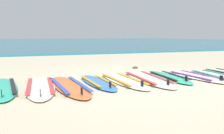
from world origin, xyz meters
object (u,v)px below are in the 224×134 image
surfboard_2 (40,87)px  surfboard_6 (148,78)px  surfboard_9 (217,76)px  surfboard_8 (195,76)px  surfboard_1 (2,88)px  surfboard_3 (69,86)px  surfboard_5 (123,80)px  surfboard_7 (169,77)px  surfboard_4 (98,82)px

surfboard_2 → surfboard_6: bearing=2.2°
surfboard_9 → surfboard_2: bearing=177.5°
surfboard_2 → surfboard_8: (3.70, -0.04, 0.00)m
surfboard_1 → surfboard_8: size_ratio=1.10×
surfboard_3 → surfboard_5: (1.26, 0.20, 0.00)m
surfboard_3 → surfboard_2: bearing=168.6°
surfboard_1 → surfboard_6: (3.15, -0.05, -0.00)m
surfboard_5 → surfboard_7: same height
surfboard_5 → surfboard_9: size_ratio=1.01×
surfboard_3 → surfboard_5: 1.28m
surfboard_2 → surfboard_3: size_ratio=0.98×
surfboard_9 → surfboard_1: bearing=176.2°
surfboard_8 → surfboard_2: bearing=179.4°
surfboard_1 → surfboard_9: same height
surfboard_5 → surfboard_8: size_ratio=1.09×
surfboard_4 → surfboard_9: (3.04, -0.26, -0.00)m
surfboard_3 → surfboard_6: (1.89, 0.21, -0.00)m
surfboard_8 → surfboard_9: size_ratio=0.92×
surfboard_7 → surfboard_8: size_ratio=0.96×
surfboard_1 → surfboard_2: bearing=-11.5°
surfboard_1 → surfboard_8: 4.40m
surfboard_3 → surfboard_7: same height
surfboard_2 → surfboard_5: (1.82, 0.09, 0.00)m
surfboard_1 → surfboard_5: (2.52, -0.06, -0.00)m
surfboard_2 → surfboard_8: bearing=-0.6°
surfboard_2 → surfboard_8: size_ratio=1.12×
surfboard_4 → surfboard_7: same height
surfboard_6 → surfboard_4: bearing=-179.0°
surfboard_7 → surfboard_8: bearing=-14.2°
surfboard_9 → surfboard_5: bearing=173.6°
surfboard_8 → surfboard_4: bearing=177.4°
surfboard_6 → surfboard_9: bearing=-8.8°
surfboard_1 → surfboard_3: (1.26, -0.26, -0.00)m
surfboard_2 → surfboard_5: same height
surfboard_2 → surfboard_4: 1.21m
surfboard_7 → surfboard_3: bearing=-174.6°
surfboard_1 → surfboard_6: same height
surfboard_1 → surfboard_4: (1.91, -0.07, 0.00)m
surfboard_2 → surfboard_7: (3.04, 0.12, 0.00)m
surfboard_4 → surfboard_8: bearing=-2.6°
surfboard_4 → surfboard_1: bearing=177.8°
surfboard_5 → surfboard_7: (1.23, 0.04, 0.00)m
surfboard_1 → surfboard_9: size_ratio=1.01×
surfboard_6 → surfboard_8: size_ratio=1.19×
surfboard_5 → surfboard_9: 2.45m
surfboard_2 → surfboard_7: size_ratio=1.16×
surfboard_5 → surfboard_6: 0.63m
surfboard_3 → surfboard_7: size_ratio=1.18×
surfboard_1 → surfboard_6: size_ratio=0.92×
surfboard_5 → surfboard_7: 1.23m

